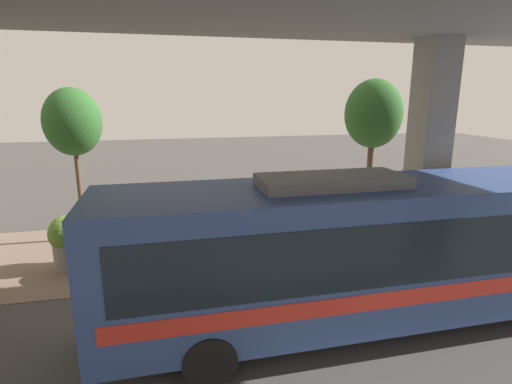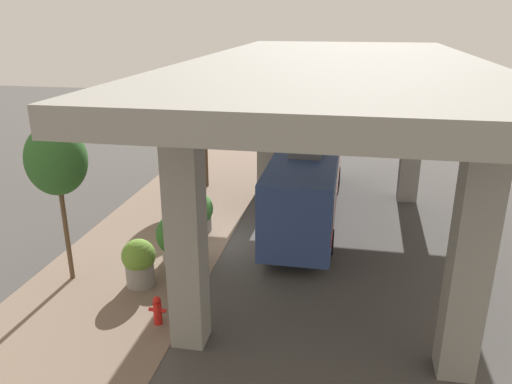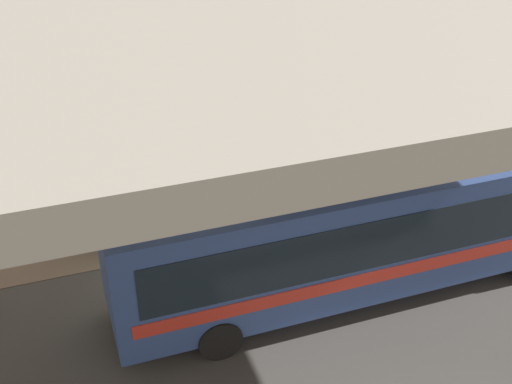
% 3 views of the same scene
% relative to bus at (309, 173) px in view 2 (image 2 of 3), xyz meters
% --- Properties ---
extents(ground_plane, '(80.00, 80.00, 0.00)m').
position_rel_bus_xyz_m(ground_plane, '(-2.85, -3.68, -1.93)').
color(ground_plane, '#474442').
rests_on(ground_plane, ground).
extents(sidewalk_strip, '(6.00, 40.00, 0.02)m').
position_rel_bus_xyz_m(sidewalk_strip, '(-5.85, -3.68, -1.92)').
color(sidewalk_strip, '#7A6656').
rests_on(sidewalk_strip, ground).
extents(overpass, '(9.40, 20.85, 7.25)m').
position_rel_bus_xyz_m(overpass, '(1.15, -3.68, 4.46)').
color(overpass, gray).
rests_on(overpass, ground).
extents(bus, '(2.68, 12.31, 3.56)m').
position_rel_bus_xyz_m(bus, '(0.00, 0.00, 0.00)').
color(bus, '#334C8C').
rests_on(bus, ground).
extents(fire_hydrant, '(0.52, 0.25, 0.92)m').
position_rel_bus_xyz_m(fire_hydrant, '(-3.54, -9.57, -1.47)').
color(fire_hydrant, red).
rests_on(fire_hydrant, ground).
extents(planter_front, '(1.45, 1.45, 1.71)m').
position_rel_bus_xyz_m(planter_front, '(-4.43, -2.85, -1.11)').
color(planter_front, gray).
rests_on(planter_front, ground).
extents(planter_middle, '(1.13, 1.13, 1.66)m').
position_rel_bus_xyz_m(planter_middle, '(-4.95, -7.54, -1.06)').
color(planter_middle, gray).
rests_on(planter_middle, ground).
extents(planter_back, '(1.63, 1.63, 1.92)m').
position_rel_bus_xyz_m(planter_back, '(-4.22, -5.66, -0.97)').
color(planter_back, gray).
rests_on(planter_back, ground).
extents(street_tree_near, '(2.03, 2.03, 5.75)m').
position_rel_bus_xyz_m(street_tree_near, '(-5.62, 2.80, 2.55)').
color(street_tree_near, brown).
rests_on(street_tree_near, ground).
extents(street_tree_far, '(1.94, 1.94, 5.44)m').
position_rel_bus_xyz_m(street_tree_far, '(-7.46, -7.56, 2.32)').
color(street_tree_far, brown).
rests_on(street_tree_far, ground).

